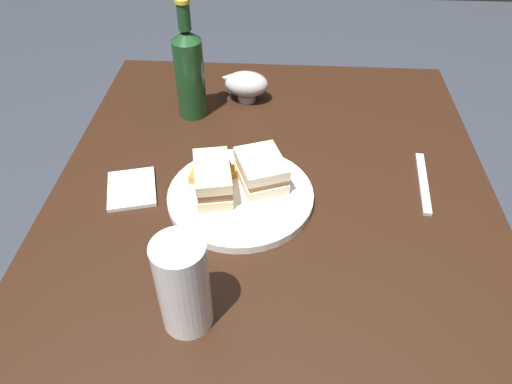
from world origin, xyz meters
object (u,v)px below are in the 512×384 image
plate (241,196)px  cider_bottle (189,71)px  sandwich_half_right (213,179)px  fork (423,183)px  sandwich_half_left (261,170)px  pint_glass (184,290)px  napkin (132,189)px  gravy_boat (246,84)px

plate → cider_bottle: size_ratio=1.03×
sandwich_half_right → cider_bottle: size_ratio=0.47×
sandwich_half_right → plate: bearing=87.7°
fork → sandwich_half_left: bearing=-78.7°
plate → fork: bearing=100.6°
sandwich_half_left → pint_glass: pint_glass is taller
napkin → sandwich_half_right: bearing=86.5°
sandwich_half_left → cider_bottle: (-0.25, -0.17, 0.07)m
pint_glass → cider_bottle: cider_bottle is taller
sandwich_half_left → sandwich_half_right: bearing=-69.1°
gravy_boat → napkin: (0.34, -0.20, -0.04)m
sandwich_half_left → cider_bottle: bearing=-145.6°
pint_glass → gravy_boat: pint_glass is taller
sandwich_half_right → napkin: bearing=-93.5°
sandwich_half_left → cider_bottle: cider_bottle is taller
pint_glass → cider_bottle: (-0.55, -0.08, 0.04)m
gravy_boat → sandwich_half_right: bearing=-5.4°
plate → napkin: plate is taller
sandwich_half_left → sandwich_half_right: 0.09m
fork → sandwich_half_right: bearing=-75.2°
pint_glass → napkin: pint_glass is taller
sandwich_half_right → pint_glass: (0.27, -0.00, 0.02)m
pint_glass → cider_bottle: 0.56m
cider_bottle → fork: 0.55m
plate → gravy_boat: 0.36m
plate → sandwich_half_right: bearing=-92.3°
plate → gravy_boat: bearing=-177.2°
gravy_boat → fork: (0.29, 0.37, -0.04)m
plate → fork: size_ratio=1.53×
napkin → gravy_boat: bearing=150.4°
gravy_boat → napkin: size_ratio=1.09×
sandwich_half_left → gravy_boat: (-0.32, -0.05, -0.00)m
fork → napkin: bearing=-78.7°
sandwich_half_left → napkin: sandwich_half_left is taller
sandwich_half_right → cider_bottle: bearing=-163.4°
sandwich_half_left → napkin: size_ratio=1.13×
napkin → plate: bearing=86.8°
plate → sandwich_half_right: sandwich_half_right is taller
gravy_boat → sandwich_half_left: bearing=9.6°
sandwich_half_left → pint_glass: 0.32m
plate → gravy_boat: gravy_boat is taller
sandwich_half_right → sandwich_half_left: bearing=110.9°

